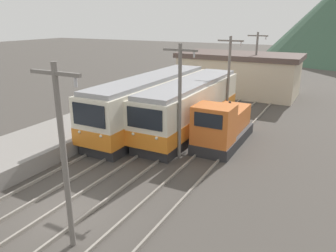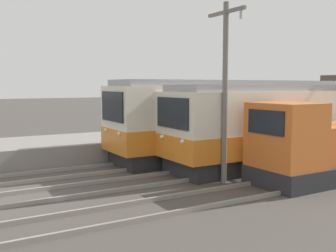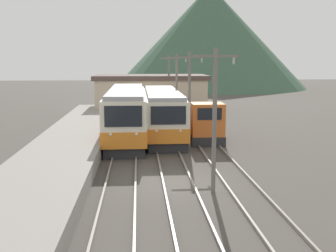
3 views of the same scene
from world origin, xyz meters
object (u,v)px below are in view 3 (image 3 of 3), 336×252
Objects in this scene: commuter_train_center at (162,115)px; catenary_mast_near at (215,115)px; catenary_mast_far at (177,88)px; catenary_mast_distant at (169,82)px; shunting_locomotive at (203,124)px; commuter_train_left at (127,116)px; catenary_mast_mid at (189,97)px.

commuter_train_center is 13.97m from catenary_mast_near.
catenary_mast_far and catenary_mast_distant have the same top height.
catenary_mast_near is (1.51, -13.75, 1.90)m from commuter_train_center.
catenary_mast_near and catenary_mast_far have the same top height.
catenary_mast_distant reaches higher than commuter_train_center.
shunting_locomotive is at bearing -30.14° from commuter_train_center.
catenary_mast_far is at bearing 46.85° from commuter_train_left.
commuter_train_center is at bearing 96.26° from catenary_mast_near.
shunting_locomotive is 0.92× the size of catenary_mast_mid.
shunting_locomotive is 6.19m from catenary_mast_far.
catenary_mast_near and catenary_mast_mid have the same top height.
catenary_mast_far is at bearing 90.00° from catenary_mast_mid.
catenary_mast_near is at bearing -90.00° from catenary_mast_distant.
commuter_train_center is at bearing -111.80° from catenary_mast_far.
commuter_train_center is at bearing 106.81° from catenary_mast_mid.
catenary_mast_far is 1.00× the size of catenary_mast_distant.
commuter_train_left is 14.15m from catenary_mast_distant.
commuter_train_center is (2.80, 0.82, -0.09)m from commuter_train_left.
catenary_mast_far is 8.76m from catenary_mast_distant.
catenary_mast_mid is 8.76m from catenary_mast_far.
shunting_locomotive is 12.34m from catenary_mast_near.
catenary_mast_distant is at bearing 90.00° from catenary_mast_far.
catenary_mast_mid is (1.51, -4.99, 1.90)m from commuter_train_center.
commuter_train_center is 12.77m from catenary_mast_distant.
catenary_mast_mid and catenary_mast_far have the same top height.
catenary_mast_near is at bearing -83.74° from commuter_train_center.
catenary_mast_far is at bearing -90.00° from catenary_mast_distant.
commuter_train_center is 3.50m from shunting_locomotive.
commuter_train_center is 5.55m from catenary_mast_mid.
commuter_train_center is at bearing 16.41° from commuter_train_left.
catenary_mast_distant is at bearing 90.00° from catenary_mast_near.
catenary_mast_near is (-1.49, -12.01, 2.39)m from shunting_locomotive.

